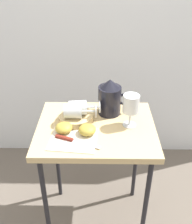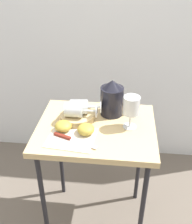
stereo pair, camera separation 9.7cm
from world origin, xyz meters
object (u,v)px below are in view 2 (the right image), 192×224
apple_half_left (63,126)px  wine_glass_tipped_near (75,110)px  wine_glass_tipped_far (80,107)px  knife (69,138)px  pitcher (112,100)px  table (96,138)px  basket_tray (77,117)px  apple_half_right (86,129)px  wine_glass_upright (131,107)px

apple_half_left → wine_glass_tipped_near: bearing=59.6°
wine_glass_tipped_far → knife: wine_glass_tipped_far is taller
wine_glass_tipped_near → knife: (-0.01, -0.14, -0.06)m
pitcher → table: bearing=-119.0°
basket_tray → apple_half_right: (0.06, -0.11, 0.01)m
table → wine_glass_tipped_far: (-0.08, 0.05, 0.14)m
table → pitcher: size_ratio=3.68×
knife → basket_tray: bearing=86.5°
wine_glass_tipped_near → knife: wine_glass_tipped_near is taller
wine_glass_upright → pitcher: bearing=129.5°
wine_glass_tipped_near → table: bearing=-12.4°
basket_tray → knife: (-0.01, -0.16, -0.01)m
knife → wine_glass_tipped_near: bearing=87.7°
pitcher → wine_glass_upright: (0.09, -0.11, 0.03)m
wine_glass_upright → wine_glass_tipped_far: 0.25m
table → knife: size_ratio=3.37×
apple_half_right → knife: (-0.07, -0.05, -0.02)m
wine_glass_upright → wine_glass_tipped_far: size_ratio=1.05×
basket_tray → apple_half_right: apple_half_right is taller
wine_glass_upright → wine_glass_tipped_near: wine_glass_upright is taller
table → apple_half_right: size_ratio=8.74×
wine_glass_tipped_far → apple_half_right: size_ratio=1.96×
knife → apple_half_left: bearing=119.7°
table → wine_glass_tipped_far: 0.17m
basket_tray → apple_half_right: bearing=-61.7°
pitcher → wine_glass_tipped_far: size_ratio=1.21×
table → basket_tray: 0.14m
basket_tray → wine_glass_tipped_far: wine_glass_tipped_far is taller
table → wine_glass_upright: (0.16, 0.01, 0.18)m
apple_half_right → table: bearing=59.0°
table → apple_half_right: 0.12m
basket_tray → apple_half_left: size_ratio=2.12×
wine_glass_tipped_near → wine_glass_upright: bearing=-2.7°
apple_half_right → knife: apple_half_right is taller
table → knife: (-0.11, -0.12, 0.08)m
basket_tray → wine_glass_tipped_far: 0.06m
pitcher → apple_half_left: bearing=-141.1°
basket_tray → wine_glass_tipped_near: size_ratio=1.14×
knife → pitcher: bearing=53.7°
pitcher → wine_glass_upright: 0.15m
wine_glass_upright → apple_half_left: bearing=-168.6°
wine_glass_tipped_near → wine_glass_tipped_far: (0.02, 0.03, -0.00)m
knife → table: bearing=47.4°
wine_glass_tipped_near → apple_half_right: wine_glass_tipped_near is taller
wine_glass_tipped_near → pitcher: bearing=30.1°
pitcher → apple_half_right: (-0.11, -0.19, -0.05)m
pitcher → wine_glass_tipped_far: bearing=-155.7°
pitcher → basket_tray: bearing=-155.3°
table → wine_glass_tipped_near: bearing=167.6°
wine_glass_upright → knife: wine_glass_upright is taller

